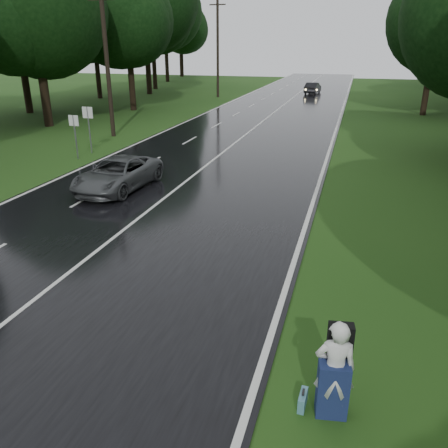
{
  "coord_description": "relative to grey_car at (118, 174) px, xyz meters",
  "views": [
    {
      "loc": [
        7.07,
        -7.29,
        5.85
      ],
      "look_at": [
        3.8,
        4.16,
        1.1
      ],
      "focal_mm": 36.5,
      "sensor_mm": 36.0,
      "label": 1
    }
  ],
  "objects": [
    {
      "name": "ground",
      "position": [
        2.36,
        -9.4,
        -0.7
      ],
      "size": [
        160.0,
        160.0,
        0.0
      ],
      "primitive_type": "plane",
      "color": "#234815",
      "rests_on": "ground"
    },
    {
      "name": "road",
      "position": [
        2.36,
        10.6,
        -0.68
      ],
      "size": [
        12.0,
        140.0,
        0.04
      ],
      "primitive_type": "cube",
      "color": "black",
      "rests_on": "ground"
    },
    {
      "name": "lane_center",
      "position": [
        2.36,
        10.6,
        -0.65
      ],
      "size": [
        0.12,
        140.0,
        0.01
      ],
      "primitive_type": "cube",
      "color": "silver",
      "rests_on": "road"
    },
    {
      "name": "grey_car",
      "position": [
        0.0,
        0.0,
        0.0
      ],
      "size": [
        2.49,
        4.86,
        1.31
      ],
      "primitive_type": "imported",
      "rotation": [
        0.0,
        0.0,
        6.22
      ],
      "color": "#474A4C",
      "rests_on": "road"
    },
    {
      "name": "far_car",
      "position": [
        4.01,
        42.12,
        -0.01
      ],
      "size": [
        1.79,
        4.07,
        1.3
      ],
      "primitive_type": "imported",
      "rotation": [
        0.0,
        0.0,
        3.04
      ],
      "color": "black",
      "rests_on": "road"
    },
    {
      "name": "hitchhiker",
      "position": [
        9.52,
        -10.42,
        0.15
      ],
      "size": [
        0.72,
        0.67,
        1.82
      ],
      "color": "silver",
      "rests_on": "ground"
    },
    {
      "name": "suitcase",
      "position": [
        9.05,
        -10.42,
        -0.55
      ],
      "size": [
        0.14,
        0.41,
        0.28
      ],
      "primitive_type": "cube",
      "rotation": [
        0.0,
        0.0,
        6.23
      ],
      "color": "teal",
      "rests_on": "ground"
    },
    {
      "name": "utility_pole_mid",
      "position": [
        -6.14,
        10.76,
        -0.7
      ],
      "size": [
        1.8,
        0.28,
        9.23
      ],
      "primitive_type": null,
      "color": "black",
      "rests_on": "ground"
    },
    {
      "name": "utility_pole_far",
      "position": [
        -6.14,
        35.36,
        -0.7
      ],
      "size": [
        1.8,
        0.28,
        10.75
      ],
      "primitive_type": null,
      "color": "black",
      "rests_on": "ground"
    },
    {
      "name": "road_sign_a",
      "position": [
        -4.84,
        4.45,
        -0.7
      ],
      "size": [
        0.56,
        0.1,
        2.32
      ],
      "primitive_type": null,
      "color": "white",
      "rests_on": "ground"
    },
    {
      "name": "road_sign_b",
      "position": [
        -4.84,
        5.85,
        -0.7
      ],
      "size": [
        0.62,
        0.1,
        2.58
      ],
      "primitive_type": null,
      "color": "white",
      "rests_on": "ground"
    },
    {
      "name": "tree_left_d",
      "position": [
        -12.76,
        12.98,
        -0.7
      ],
      "size": [
        8.54,
        8.54,
        13.34
      ],
      "primitive_type": null,
      "color": "black",
      "rests_on": "ground"
    },
    {
      "name": "tree_left_e",
      "position": [
        -10.62,
        22.76,
        -0.7
      ],
      "size": [
        8.88,
        8.88,
        13.87
      ],
      "primitive_type": null,
      "color": "black",
      "rests_on": "ground"
    },
    {
      "name": "tree_left_f",
      "position": [
        -15.22,
        36.41,
        -0.7
      ],
      "size": [
        11.73,
        11.73,
        18.33
      ],
      "primitive_type": null,
      "color": "black",
      "rests_on": "ground"
    },
    {
      "name": "tree_right_e",
      "position": [
        15.01,
        26.75,
        -0.7
      ],
      "size": [
        8.21,
        8.21,
        12.82
      ],
      "primitive_type": null,
      "color": "black",
      "rests_on": "ground"
    }
  ]
}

